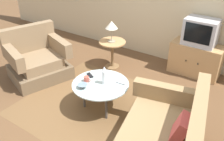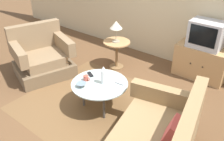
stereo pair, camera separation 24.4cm
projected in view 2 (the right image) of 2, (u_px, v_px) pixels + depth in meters
ground_plane at (89, 111)px, 3.73m from camera, size 16.00×16.00×0.00m
area_rug at (100, 107)px, 3.82m from camera, size 2.38×1.98×0.00m
armchair at (42, 58)px, 4.56m from camera, size 1.10×1.19×0.90m
coffee_table at (100, 85)px, 3.62m from camera, size 0.83×0.83×0.44m
side_table at (117, 49)px, 4.72m from camera, size 0.51×0.51×0.55m
tv_stand at (201, 62)px, 4.46m from camera, size 0.90×0.44×0.60m
television at (207, 34)px, 4.20m from camera, size 0.56×0.40×0.47m
table_lamp at (116, 26)px, 4.48m from camera, size 0.23×0.23×0.40m
vase at (104, 75)px, 3.53m from camera, size 0.08×0.08×0.28m
mug at (86, 78)px, 3.64m from camera, size 0.12×0.07×0.08m
bowl at (81, 85)px, 3.50m from camera, size 0.15×0.15×0.06m
tv_remote_dark at (90, 74)px, 3.79m from camera, size 0.15×0.11×0.02m
tv_remote_silver at (120, 83)px, 3.58m from camera, size 0.15×0.06×0.02m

